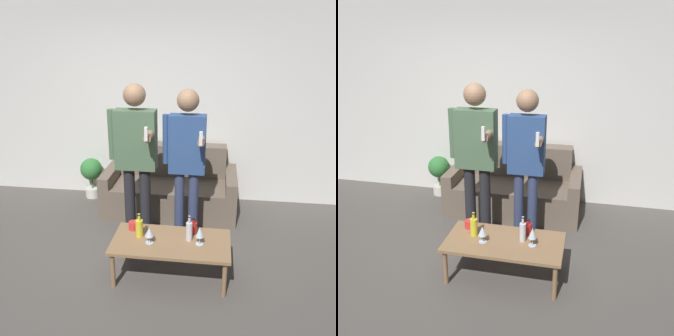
% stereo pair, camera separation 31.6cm
% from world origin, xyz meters
% --- Properties ---
extents(ground_plane, '(16.00, 16.00, 0.00)m').
position_xyz_m(ground_plane, '(0.00, 0.00, 0.00)').
color(ground_plane, '#514C47').
extents(wall_back, '(8.00, 0.06, 2.70)m').
position_xyz_m(wall_back, '(0.00, 2.17, 1.35)').
color(wall_back, silver).
rests_on(wall_back, ground_plane).
extents(couch, '(1.72, 0.81, 0.84)m').
position_xyz_m(couch, '(0.29, 1.73, 0.30)').
color(couch, '#6B5B4C').
rests_on(couch, ground_plane).
extents(coffee_table, '(1.14, 0.58, 0.39)m').
position_xyz_m(coffee_table, '(0.49, 0.26, 0.35)').
color(coffee_table, '#8E6B47').
rests_on(coffee_table, ground_plane).
extents(bottle_orange, '(0.07, 0.07, 0.24)m').
position_xyz_m(bottle_orange, '(0.17, 0.30, 0.49)').
color(bottle_orange, yellow).
rests_on(bottle_orange, coffee_table).
extents(bottle_green, '(0.06, 0.06, 0.26)m').
position_xyz_m(bottle_green, '(0.66, 0.30, 0.50)').
color(bottle_green, silver).
rests_on(bottle_green, coffee_table).
extents(bottle_dark, '(0.08, 0.08, 0.16)m').
position_xyz_m(bottle_dark, '(0.69, 0.44, 0.46)').
color(bottle_dark, '#B21E1E').
rests_on(bottle_dark, coffee_table).
extents(wine_glass_near, '(0.08, 0.08, 0.19)m').
position_xyz_m(wine_glass_near, '(0.76, 0.24, 0.52)').
color(wine_glass_near, silver).
rests_on(wine_glass_near, coffee_table).
extents(wine_glass_far, '(0.08, 0.08, 0.16)m').
position_xyz_m(wine_glass_far, '(0.29, 0.20, 0.50)').
color(wine_glass_far, silver).
rests_on(wine_glass_far, coffee_table).
extents(cup_on_table, '(0.09, 0.09, 0.08)m').
position_xyz_m(cup_on_table, '(0.08, 0.43, 0.43)').
color(cup_on_table, red).
rests_on(cup_on_table, coffee_table).
extents(person_standing_left, '(0.52, 0.46, 1.79)m').
position_xyz_m(person_standing_left, '(0.01, 0.94, 1.06)').
color(person_standing_left, '#232328').
rests_on(person_standing_left, ground_plane).
extents(person_standing_right, '(0.46, 0.43, 1.74)m').
position_xyz_m(person_standing_right, '(0.56, 0.95, 1.05)').
color(person_standing_right, navy).
rests_on(person_standing_right, ground_plane).
extents(potted_plant, '(0.31, 0.31, 0.58)m').
position_xyz_m(potted_plant, '(-0.88, 1.96, 0.37)').
color(potted_plant, silver).
rests_on(potted_plant, ground_plane).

